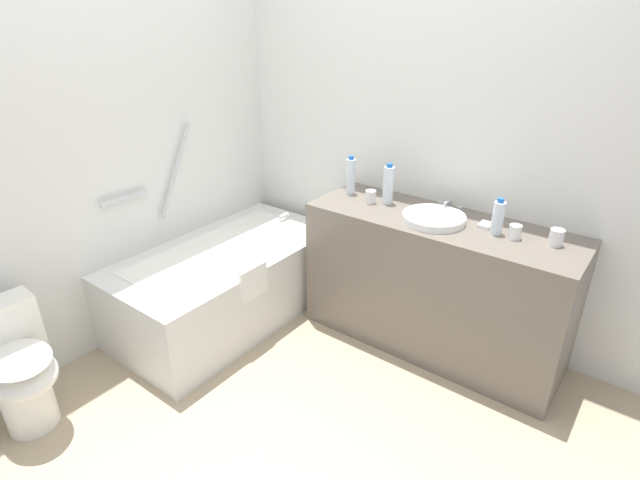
% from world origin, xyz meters
% --- Properties ---
extents(ground_plane, '(3.73, 3.73, 0.00)m').
position_xyz_m(ground_plane, '(0.00, 0.00, 0.00)').
color(ground_plane, tan).
extents(wall_back_tiled, '(3.13, 0.10, 2.59)m').
position_xyz_m(wall_back_tiled, '(0.00, 1.40, 1.29)').
color(wall_back_tiled, silver).
rests_on(wall_back_tiled, ground_plane).
extents(wall_right_mirror, '(0.10, 3.11, 2.59)m').
position_xyz_m(wall_right_mirror, '(1.41, 0.00, 1.29)').
color(wall_right_mirror, silver).
rests_on(wall_right_mirror, ground_plane).
extents(bathtub, '(1.53, 0.79, 1.27)m').
position_xyz_m(bathtub, '(0.54, 0.96, 0.28)').
color(bathtub, silver).
rests_on(bathtub, ground_plane).
extents(toilet, '(0.39, 0.53, 0.65)m').
position_xyz_m(toilet, '(-0.76, 1.07, 0.34)').
color(toilet, white).
rests_on(toilet, ground_plane).
extents(vanity_counter, '(0.53, 1.57, 0.84)m').
position_xyz_m(vanity_counter, '(1.10, -0.28, 0.42)').
color(vanity_counter, '#6B6056').
rests_on(vanity_counter, ground_plane).
extents(sink_basin, '(0.35, 0.35, 0.04)m').
position_xyz_m(sink_basin, '(1.06, -0.25, 0.87)').
color(sink_basin, white).
rests_on(sink_basin, vanity_counter).
extents(sink_faucet, '(0.10, 0.15, 0.07)m').
position_xyz_m(sink_faucet, '(1.27, -0.25, 0.88)').
color(sink_faucet, '#A2A2A7').
rests_on(sink_faucet, vanity_counter).
extents(water_bottle_0, '(0.07, 0.07, 0.25)m').
position_xyz_m(water_bottle_0, '(1.15, 0.11, 0.96)').
color(water_bottle_0, silver).
rests_on(water_bottle_0, vanity_counter).
extents(water_bottle_1, '(0.06, 0.06, 0.20)m').
position_xyz_m(water_bottle_1, '(1.11, -0.59, 0.94)').
color(water_bottle_1, silver).
rests_on(water_bottle_1, vanity_counter).
extents(water_bottle_2, '(0.06, 0.06, 0.25)m').
position_xyz_m(water_bottle_2, '(1.16, 0.39, 0.96)').
color(water_bottle_2, silver).
rests_on(water_bottle_2, vanity_counter).
extents(drinking_glass_0, '(0.06, 0.06, 0.08)m').
position_xyz_m(drinking_glass_0, '(1.09, 0.19, 0.88)').
color(drinking_glass_0, white).
rests_on(drinking_glass_0, vanity_counter).
extents(drinking_glass_1, '(0.07, 0.07, 0.09)m').
position_xyz_m(drinking_glass_1, '(1.15, -0.88, 0.89)').
color(drinking_glass_1, white).
rests_on(drinking_glass_1, vanity_counter).
extents(drinking_glass_2, '(0.06, 0.06, 0.08)m').
position_xyz_m(drinking_glass_2, '(1.10, -0.69, 0.88)').
color(drinking_glass_2, white).
rests_on(drinking_glass_2, vanity_counter).
extents(soap_dish, '(0.09, 0.06, 0.02)m').
position_xyz_m(soap_dish, '(1.16, -0.51, 0.85)').
color(soap_dish, white).
rests_on(soap_dish, vanity_counter).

